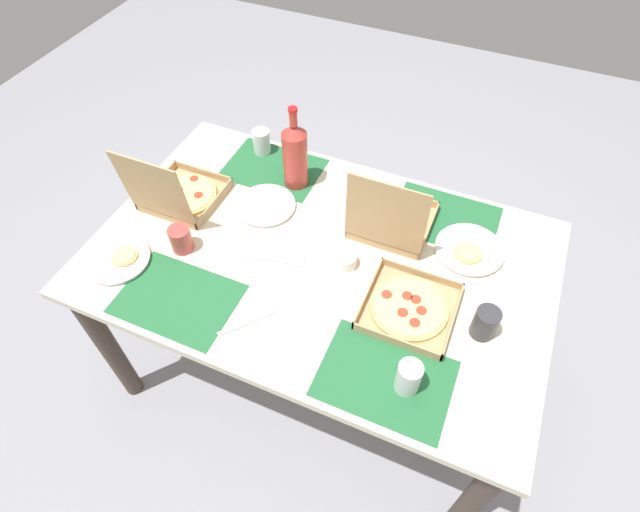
% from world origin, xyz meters
% --- Properties ---
extents(ground_plane, '(6.00, 6.00, 0.00)m').
position_xyz_m(ground_plane, '(0.00, 0.00, 0.00)').
color(ground_plane, gray).
extents(dining_table, '(1.49, 0.96, 0.75)m').
position_xyz_m(dining_table, '(0.00, 0.00, 0.64)').
color(dining_table, '#3F3328').
rests_on(dining_table, ground_plane).
extents(placemat_near_left, '(0.36, 0.26, 0.00)m').
position_xyz_m(placemat_near_left, '(-0.34, -0.33, 0.75)').
color(placemat_near_left, '#236638').
rests_on(placemat_near_left, dining_table).
extents(placemat_near_right, '(0.36, 0.26, 0.00)m').
position_xyz_m(placemat_near_right, '(0.34, -0.33, 0.75)').
color(placemat_near_right, '#236638').
rests_on(placemat_near_right, dining_table).
extents(placemat_far_left, '(0.36, 0.26, 0.00)m').
position_xyz_m(placemat_far_left, '(-0.34, 0.33, 0.75)').
color(placemat_far_left, '#236638').
rests_on(placemat_far_left, dining_table).
extents(placemat_far_right, '(0.36, 0.26, 0.00)m').
position_xyz_m(placemat_far_right, '(0.34, 0.33, 0.75)').
color(placemat_far_right, '#236638').
rests_on(placemat_far_right, dining_table).
extents(pizza_box_corner_right, '(0.27, 0.27, 0.04)m').
position_xyz_m(pizza_box_corner_right, '(-0.33, 0.09, 0.76)').
color(pizza_box_corner_right, tan).
rests_on(pizza_box_corner_right, dining_table).
extents(pizza_box_corner_left, '(0.25, 0.28, 0.29)m').
position_xyz_m(pizza_box_corner_left, '(0.55, -0.03, 0.80)').
color(pizza_box_corner_left, tan).
rests_on(pizza_box_corner_left, dining_table).
extents(pizza_box_center, '(0.26, 0.27, 0.29)m').
position_xyz_m(pizza_box_center, '(-0.17, -0.21, 0.80)').
color(pizza_box_center, tan).
rests_on(pizza_box_center, dining_table).
extents(plate_near_left, '(0.21, 0.21, 0.03)m').
position_xyz_m(plate_near_left, '(0.59, 0.28, 0.76)').
color(plate_near_left, white).
rests_on(plate_near_left, dining_table).
extents(plate_far_right, '(0.21, 0.21, 0.02)m').
position_xyz_m(plate_far_right, '(0.27, -0.13, 0.76)').
color(plate_far_right, white).
rests_on(plate_far_right, dining_table).
extents(plate_near_right, '(0.23, 0.23, 0.03)m').
position_xyz_m(plate_near_right, '(-0.45, -0.21, 0.76)').
color(plate_near_right, white).
rests_on(plate_near_right, dining_table).
extents(soda_bottle, '(0.09, 0.09, 0.32)m').
position_xyz_m(soda_bottle, '(0.22, -0.29, 0.88)').
color(soda_bottle, '#B2382D').
rests_on(soda_bottle, dining_table).
extents(cup_clear_left, '(0.07, 0.07, 0.09)m').
position_xyz_m(cup_clear_left, '(0.43, 0.15, 0.80)').
color(cup_clear_left, '#BF4742').
rests_on(cup_clear_left, dining_table).
extents(cup_red, '(0.07, 0.07, 0.11)m').
position_xyz_m(cup_red, '(-0.39, 0.33, 0.81)').
color(cup_red, silver).
rests_on(cup_red, dining_table).
extents(cup_spare, '(0.07, 0.07, 0.10)m').
position_xyz_m(cup_spare, '(-0.55, 0.08, 0.80)').
color(cup_spare, '#333338').
rests_on(cup_spare, dining_table).
extents(cup_clear_right, '(0.07, 0.07, 0.10)m').
position_xyz_m(cup_clear_right, '(0.42, -0.40, 0.80)').
color(cup_clear_right, silver).
rests_on(cup_clear_right, dining_table).
extents(condiment_bowl, '(0.07, 0.07, 0.04)m').
position_xyz_m(condiment_bowl, '(-0.09, -0.00, 0.77)').
color(condiment_bowl, white).
rests_on(condiment_bowl, dining_table).
extents(fork_by_far_left, '(0.13, 0.16, 0.00)m').
position_xyz_m(fork_by_far_left, '(0.10, 0.32, 0.75)').
color(fork_by_far_left, '#B7B7BC').
rests_on(fork_by_far_left, dining_table).
extents(knife_by_near_right, '(0.21, 0.06, 0.00)m').
position_xyz_m(knife_by_near_right, '(0.14, 0.08, 0.75)').
color(knife_by_near_right, '#B7B7BC').
rests_on(knife_by_near_right, dining_table).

